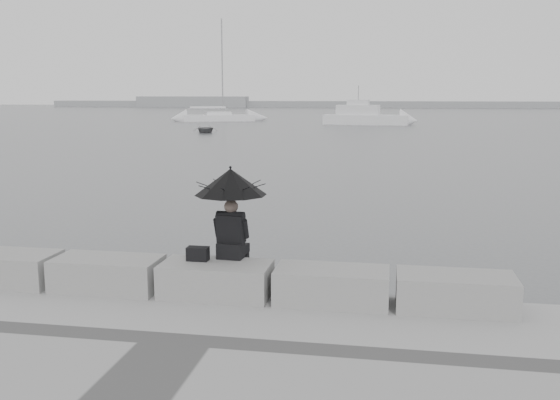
% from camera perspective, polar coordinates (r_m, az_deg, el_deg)
% --- Properties ---
extents(ground, '(360.00, 360.00, 0.00)m').
position_cam_1_polar(ground, '(9.90, -5.07, -10.68)').
color(ground, '#4B4D50').
rests_on(ground, ground).
extents(stone_block_far_left, '(1.60, 0.80, 0.50)m').
position_cam_1_polar(stone_block_far_left, '(10.67, -23.80, -5.75)').
color(stone_block_far_left, gray).
rests_on(stone_block_far_left, promenade).
extents(stone_block_left, '(1.60, 0.80, 0.50)m').
position_cam_1_polar(stone_block_left, '(9.84, -15.49, -6.53)').
color(stone_block_left, gray).
rests_on(stone_block_left, promenade).
extents(stone_block_centre, '(1.60, 0.80, 0.50)m').
position_cam_1_polar(stone_block_centre, '(9.25, -5.87, -7.27)').
color(stone_block_centre, gray).
rests_on(stone_block_centre, promenade).
extents(stone_block_right, '(1.60, 0.80, 0.50)m').
position_cam_1_polar(stone_block_right, '(8.95, 4.76, -7.84)').
color(stone_block_right, gray).
rests_on(stone_block_right, promenade).
extents(stone_block_far_right, '(1.60, 0.80, 0.50)m').
position_cam_1_polar(stone_block_far_right, '(8.96, 15.75, -8.15)').
color(stone_block_far_right, gray).
rests_on(stone_block_far_right, promenade).
extents(seated_person, '(1.08, 1.08, 1.39)m').
position_cam_1_polar(seated_person, '(9.27, -4.54, 0.62)').
color(seated_person, black).
rests_on(seated_person, stone_block_centre).
extents(bag, '(0.32, 0.18, 0.20)m').
position_cam_1_polar(bag, '(9.34, -7.52, -4.89)').
color(bag, black).
rests_on(bag, stone_block_centre).
extents(distant_landmass, '(180.00, 8.00, 2.80)m').
position_cam_1_polar(distant_landmass, '(163.83, 6.48, 8.72)').
color(distant_landmass, gray).
rests_on(distant_landmass, ground).
extents(sailboat_left, '(9.28, 5.77, 12.90)m').
position_cam_1_polar(sailboat_left, '(81.06, -5.64, 7.55)').
color(sailboat_left, silver).
rests_on(sailboat_left, ground).
extents(motor_cruiser, '(9.75, 3.73, 4.50)m').
position_cam_1_polar(motor_cruiser, '(72.18, 7.89, 7.56)').
color(motor_cruiser, silver).
rests_on(motor_cruiser, ground).
extents(dinghy, '(3.56, 2.23, 0.56)m').
position_cam_1_polar(dinghy, '(57.05, -6.85, 6.43)').
color(dinghy, slate).
rests_on(dinghy, ground).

